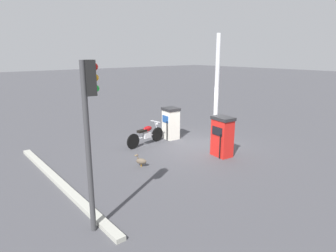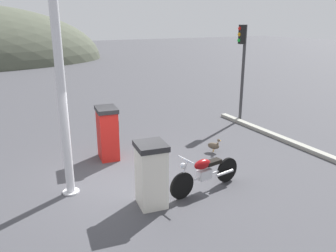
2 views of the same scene
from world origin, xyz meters
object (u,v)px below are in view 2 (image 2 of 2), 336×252
fuel_pump_near (151,174)px  roadside_traffic_light (242,57)px  wandering_duck (214,145)px  motorcycle_near_pump (205,172)px  canopy_support_pole (62,100)px  fuel_pump_far (108,133)px

fuel_pump_near → roadside_traffic_light: (6.04, 4.48, 1.85)m
wandering_duck → roadside_traffic_light: 4.53m
fuel_pump_near → wandering_duck: bearing=33.0°
motorcycle_near_pump → canopy_support_pole: size_ratio=0.44×
fuel_pump_far → canopy_support_pole: canopy_support_pole is taller
fuel_pump_far → canopy_support_pole: 2.71m
fuel_pump_near → roadside_traffic_light: size_ratio=0.39×
roadside_traffic_light → fuel_pump_far: bearing=-167.0°
roadside_traffic_light → motorcycle_near_pump: bearing=-135.9°
roadside_traffic_light → canopy_support_pole: size_ratio=0.80×
roadside_traffic_light → canopy_support_pole: bearing=-157.9°
motorcycle_near_pump → roadside_traffic_light: (4.59, 4.45, 2.13)m
fuel_pump_far → fuel_pump_near: bearing=-90.0°
wandering_duck → roadside_traffic_light: roadside_traffic_light is taller
wandering_duck → roadside_traffic_light: bearing=40.0°
wandering_duck → fuel_pump_far: bearing=160.6°
fuel_pump_near → roadside_traffic_light: 7.74m
canopy_support_pole → roadside_traffic_light: bearing=22.1°
motorcycle_near_pump → wandering_duck: bearing=50.2°
fuel_pump_near → fuel_pump_far: fuel_pump_far is taller
fuel_pump_far → roadside_traffic_light: 6.45m
fuel_pump_near → roadside_traffic_light: bearing=36.6°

